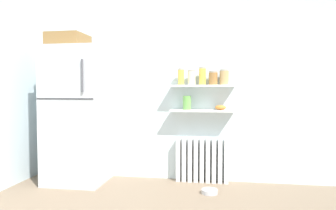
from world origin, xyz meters
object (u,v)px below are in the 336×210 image
(storage_jar_3, at_px, (213,78))
(vase, at_px, (187,103))
(refrigerator, at_px, (77,112))
(storage_jar_4, at_px, (224,77))
(shelf_bowl, at_px, (221,107))
(radiator, at_px, (202,160))
(storage_jar_2, at_px, (202,76))
(storage_jar_0, at_px, (181,77))
(pet_food_bowl, at_px, (210,191))
(storage_jar_1, at_px, (192,78))

(storage_jar_3, bearing_deg, vase, 180.00)
(refrigerator, bearing_deg, storage_jar_3, 7.35)
(storage_jar_3, relative_size, storage_jar_4, 0.90)
(vase, xyz_separation_m, shelf_bowl, (0.44, 0.00, -0.06))
(radiator, distance_m, storage_jar_4, 1.15)
(refrigerator, relative_size, storage_jar_2, 8.47)
(storage_jar_0, bearing_deg, storage_jar_2, 0.00)
(radiator, xyz_separation_m, shelf_bowl, (0.24, -0.03, 0.71))
(refrigerator, height_order, radiator, refrigerator)
(vase, xyz_separation_m, pet_food_bowl, (0.32, -0.44, -1.04))
(storage_jar_3, relative_size, pet_food_bowl, 0.92)
(storage_jar_1, distance_m, storage_jar_4, 0.43)
(storage_jar_1, distance_m, vase, 0.34)
(radiator, distance_m, storage_jar_2, 1.13)
(shelf_bowl, bearing_deg, vase, 180.00)
(storage_jar_2, relative_size, vase, 1.27)
(refrigerator, relative_size, radiator, 2.84)
(storage_jar_1, bearing_deg, shelf_bowl, 0.00)
(storage_jar_4, bearing_deg, radiator, 173.97)
(storage_jar_0, xyz_separation_m, storage_jar_2, (0.28, 0.00, 0.01))
(storage_jar_2, height_order, shelf_bowl, storage_jar_2)
(storage_jar_3, bearing_deg, shelf_bowl, 0.00)
(storage_jar_1, distance_m, storage_jar_2, 0.14)
(storage_jar_2, bearing_deg, storage_jar_3, -0.00)
(storage_jar_0, height_order, storage_jar_3, storage_jar_0)
(storage_jar_2, relative_size, storage_jar_4, 1.18)
(storage_jar_2, distance_m, vase, 0.41)
(vase, bearing_deg, pet_food_bowl, -54.13)
(refrigerator, bearing_deg, storage_jar_2, 7.98)
(storage_jar_4, distance_m, shelf_bowl, 0.40)
(radiator, relative_size, storage_jar_2, 2.98)
(storage_jar_2, distance_m, pet_food_bowl, 1.47)
(storage_jar_0, bearing_deg, refrigerator, -170.40)
(storage_jar_1, distance_m, storage_jar_3, 0.28)
(storage_jar_1, xyz_separation_m, pet_food_bowl, (0.26, -0.44, -1.38))
(refrigerator, bearing_deg, radiator, 8.99)
(storage_jar_4, height_order, pet_food_bowl, storage_jar_4)
(vase, distance_m, shelf_bowl, 0.44)
(radiator, distance_m, pet_food_bowl, 0.55)
(storage_jar_0, xyz_separation_m, storage_jar_3, (0.43, 0.00, -0.02))
(storage_jar_0, height_order, storage_jar_1, storage_jar_0)
(radiator, relative_size, vase, 3.80)
(vase, bearing_deg, storage_jar_1, 0.00)
(refrigerator, relative_size, pet_food_bowl, 10.19)
(radiator, bearing_deg, storage_jar_3, -11.94)
(shelf_bowl, height_order, pet_food_bowl, shelf_bowl)
(shelf_bowl, xyz_separation_m, pet_food_bowl, (-0.12, -0.44, -0.98))
(storage_jar_0, distance_m, storage_jar_4, 0.57)
(radiator, relative_size, pet_food_bowl, 3.58)
(storage_jar_4, bearing_deg, storage_jar_3, -180.00)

